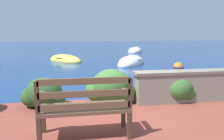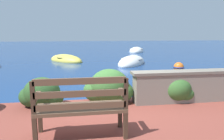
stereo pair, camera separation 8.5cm
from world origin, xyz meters
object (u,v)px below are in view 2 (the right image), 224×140
object	(u,v)px
rowboat_outer	(136,51)
mooring_buoy	(179,67)
park_bench	(81,106)
rowboat_nearest	(132,63)
rowboat_far	(66,60)

from	to	relation	value
rowboat_outer	mooring_buoy	size ratio (longest dim) A/B	5.09
park_bench	rowboat_nearest	world-z (taller)	park_bench
rowboat_outer	park_bench	bearing A→B (deg)	-174.76
rowboat_nearest	mooring_buoy	size ratio (longest dim) A/B	5.79
park_bench	rowboat_outer	world-z (taller)	park_bench
rowboat_outer	mooring_buoy	bearing A→B (deg)	-159.30
rowboat_nearest	mooring_buoy	distance (m)	2.67
park_bench	rowboat_outer	size ratio (longest dim) A/B	0.49
park_bench	rowboat_far	distance (m)	10.56
park_bench	rowboat_nearest	distance (m)	9.16
rowboat_far	mooring_buoy	distance (m)	6.70
rowboat_far	mooring_buoy	size ratio (longest dim) A/B	5.17
rowboat_nearest	rowboat_outer	distance (m)	7.69
rowboat_far	rowboat_outer	size ratio (longest dim) A/B	1.02
mooring_buoy	rowboat_nearest	bearing A→B (deg)	134.09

